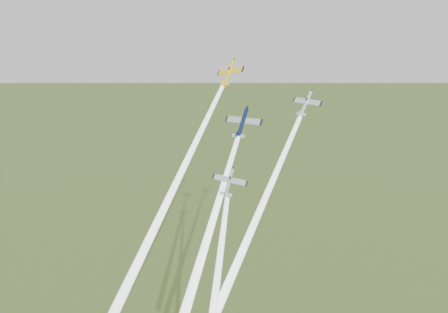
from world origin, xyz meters
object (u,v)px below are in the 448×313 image
(plane_navy, at_px, (242,123))
(plane_silver_low, at_px, (229,182))
(plane_yellow, at_px, (229,73))
(plane_silver_right, at_px, (306,103))

(plane_navy, relative_size, plane_silver_low, 1.20)
(plane_yellow, xyz_separation_m, plane_silver_right, (20.67, -1.62, -4.95))
(plane_navy, bearing_deg, plane_silver_low, -78.11)
(plane_yellow, relative_size, plane_navy, 1.01)
(plane_navy, height_order, plane_silver_right, plane_silver_right)
(plane_silver_low, bearing_deg, plane_navy, 84.54)
(plane_navy, relative_size, plane_silver_right, 1.19)
(plane_yellow, bearing_deg, plane_silver_right, 6.75)
(plane_yellow, relative_size, plane_silver_right, 1.20)
(plane_navy, height_order, plane_silver_low, plane_navy)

